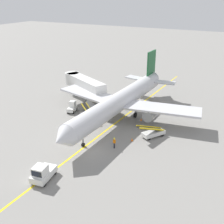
% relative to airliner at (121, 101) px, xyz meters
% --- Properties ---
extents(ground_plane, '(300.00, 300.00, 0.00)m').
position_rel_airliner_xyz_m(ground_plane, '(0.82, -12.80, -3.42)').
color(ground_plane, gray).
extents(taxi_line_yellow, '(3.35, 79.95, 0.01)m').
position_rel_airliner_xyz_m(taxi_line_yellow, '(-0.02, -7.80, -3.41)').
color(taxi_line_yellow, yellow).
rests_on(taxi_line_yellow, ground).
extents(airliner, '(28.59, 35.30, 10.10)m').
position_rel_airliner_xyz_m(airliner, '(0.00, 0.00, 0.00)').
color(airliner, silver).
rests_on(airliner, ground).
extents(jet_bridge, '(12.68, 7.92, 4.85)m').
position_rel_airliner_xyz_m(jet_bridge, '(-11.91, 5.29, 0.12)').
color(jet_bridge, silver).
rests_on(jet_bridge, ground).
extents(pushback_tug, '(2.44, 3.85, 2.20)m').
position_rel_airliner_xyz_m(pushback_tug, '(-0.36, -21.21, -2.42)').
color(pushback_tug, silver).
rests_on(pushback_tug, ground).
extents(baggage_tug_near_wing, '(1.85, 2.64, 2.10)m').
position_rel_airliner_xyz_m(baggage_tug_near_wing, '(-9.65, -1.82, -2.49)').
color(baggage_tug_near_wing, silver).
rests_on(baggage_tug_near_wing, ground).
extents(belt_loader_forward_hold, '(4.87, 3.79, 2.59)m').
position_rel_airliner_xyz_m(belt_loader_forward_hold, '(-4.18, -3.88, -2.64)').
color(belt_loader_forward_hold, silver).
rests_on(belt_loader_forward_hold, ground).
extents(belt_loader_aft_hold, '(3.74, 4.89, 2.59)m').
position_rel_airliner_xyz_m(belt_loader_aft_hold, '(7.75, -4.25, -2.64)').
color(belt_loader_aft_hold, silver).
rests_on(belt_loader_aft_hold, ground).
extents(ground_crew_marshaller, '(0.36, 0.24, 1.70)m').
position_rel_airliner_xyz_m(ground_crew_marshaller, '(3.92, -10.29, -2.51)').
color(ground_crew_marshaller, '#26262D').
rests_on(ground_crew_marshaller, ground).
extents(safety_cone_nose_left, '(0.36, 0.36, 0.44)m').
position_rel_airliner_xyz_m(safety_cone_nose_left, '(5.38, -7.07, -3.20)').
color(safety_cone_nose_left, orange).
rests_on(safety_cone_nose_left, ground).
extents(safety_cone_nose_right, '(0.36, 0.36, 0.44)m').
position_rel_airliner_xyz_m(safety_cone_nose_right, '(3.75, 0.66, -3.20)').
color(safety_cone_nose_right, orange).
rests_on(safety_cone_nose_right, ground).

